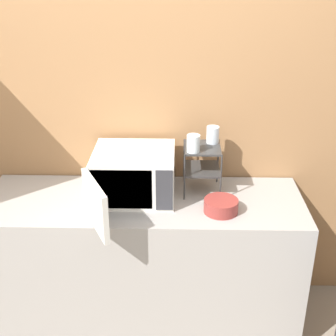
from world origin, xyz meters
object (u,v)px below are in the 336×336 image
(glass_front_left, at_px, (193,143))
(glass_back_right, at_px, (213,135))
(dish_rack, at_px, (202,159))
(microwave, at_px, (133,175))
(bowl, at_px, (221,206))

(glass_front_left, xyz_separation_m, glass_back_right, (0.12, 0.14, 0.00))
(dish_rack, distance_m, glass_back_right, 0.16)
(microwave, relative_size, dish_rack, 2.66)
(glass_back_right, relative_size, bowl, 0.52)
(microwave, relative_size, bowl, 3.96)
(glass_front_left, bearing_deg, bowl, -49.75)
(microwave, distance_m, dish_rack, 0.43)
(microwave, xyz_separation_m, glass_front_left, (0.36, 0.01, 0.20))
(dish_rack, height_order, bowl, dish_rack)
(microwave, xyz_separation_m, bowl, (0.52, -0.18, -0.10))
(glass_front_left, relative_size, bowl, 0.52)
(glass_front_left, distance_m, bowl, 0.40)
(microwave, xyz_separation_m, glass_back_right, (0.48, 0.15, 0.20))
(microwave, xyz_separation_m, dish_rack, (0.42, 0.08, 0.07))
(glass_front_left, bearing_deg, dish_rack, 52.00)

